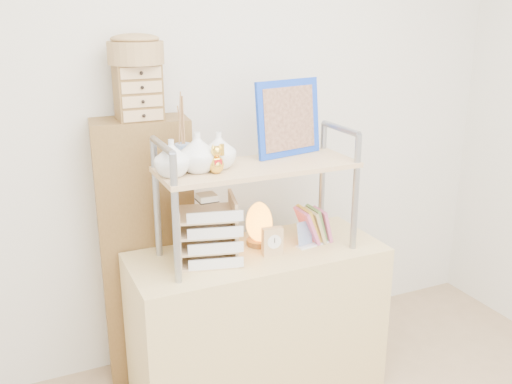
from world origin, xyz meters
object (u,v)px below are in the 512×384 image
desk (257,322)px  cabinet (147,252)px  salt_lamp (259,223)px  letter_tray (207,235)px

desk → cabinet: size_ratio=0.89×
cabinet → salt_lamp: bearing=-25.1°
letter_tray → salt_lamp: size_ratio=1.49×
letter_tray → salt_lamp: bearing=15.2°
cabinet → salt_lamp: size_ratio=6.30×
desk → letter_tray: (-0.25, -0.01, 0.50)m
salt_lamp → cabinet: bearing=148.1°
letter_tray → salt_lamp: letter_tray is taller
cabinet → letter_tray: cabinet is taller
desk → letter_tray: bearing=-178.7°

